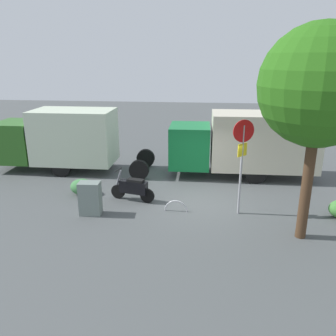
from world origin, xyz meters
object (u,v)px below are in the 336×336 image
object	(u,v)px
street_tree	(320,87)
utility_cabinet	(90,198)
stop_sign	(242,153)
box_truck_near	(242,142)
motorcycle	(133,188)
box_truck_far	(56,137)
bike_rack_hoop	(176,211)

from	to	relation	value
street_tree	utility_cabinet	distance (m)	8.05
stop_sign	utility_cabinet	xyz separation A→B (m)	(5.19, 0.61, -1.65)
box_truck_near	stop_sign	world-z (taller)	stop_sign
box_truck_near	motorcycle	bearing A→B (deg)	37.16
box_truck_near	utility_cabinet	world-z (taller)	box_truck_near
utility_cabinet	street_tree	bearing A→B (deg)	172.81
box_truck_far	stop_sign	world-z (taller)	stop_sign
motorcycle	utility_cabinet	bearing A→B (deg)	61.07
motorcycle	stop_sign	distance (m)	4.36
box_truck_near	box_truck_far	distance (m)	8.81
bike_rack_hoop	street_tree	bearing A→B (deg)	160.39
box_truck_near	street_tree	size ratio (longest dim) A/B	1.34
box_truck_near	stop_sign	xyz separation A→B (m)	(0.44, 4.15, 0.62)
motorcycle	street_tree	bearing A→B (deg)	172.92
box_truck_near	motorcycle	world-z (taller)	box_truck_near
motorcycle	utility_cabinet	xyz separation A→B (m)	(1.25, 1.34, 0.07)
box_truck_far	bike_rack_hoop	world-z (taller)	box_truck_far
box_truck_near	bike_rack_hoop	size ratio (longest dim) A/B	9.84
box_truck_near	motorcycle	xyz separation A→B (m)	(4.38, 3.42, -1.11)
bike_rack_hoop	box_truck_far	bearing A→B (deg)	-34.13
utility_cabinet	bike_rack_hoop	distance (m)	3.08
motorcycle	utility_cabinet	world-z (taller)	motorcycle
stop_sign	utility_cabinet	world-z (taller)	stop_sign
motorcycle	stop_sign	bearing A→B (deg)	-176.35
box_truck_near	utility_cabinet	xyz separation A→B (m)	(5.63, 4.75, -1.03)
motorcycle	utility_cabinet	distance (m)	1.83
box_truck_far	stop_sign	xyz separation A→B (m)	(-8.37, 4.10, 0.62)
box_truck_far	utility_cabinet	distance (m)	5.78
stop_sign	box_truck_near	bearing A→B (deg)	-96.09
box_truck_near	stop_sign	distance (m)	4.21
box_truck_far	motorcycle	world-z (taller)	box_truck_far
box_truck_far	utility_cabinet	world-z (taller)	box_truck_far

